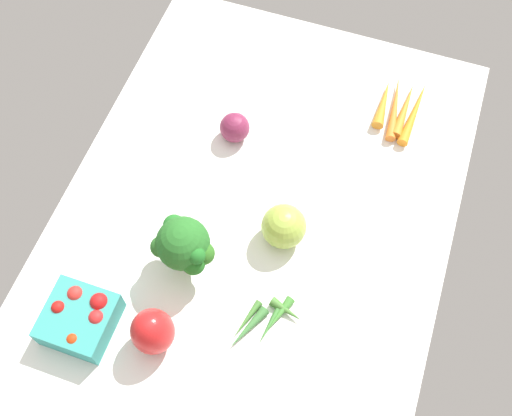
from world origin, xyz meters
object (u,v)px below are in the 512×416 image
Objects in this scene: berry_basket at (80,318)px; okra_pile at (265,320)px; broccoli_head at (184,245)px; bell_pepper_red at (153,332)px; heirloom_tomato_green at (284,226)px; carrot_bunch at (400,108)px; red_onion_center at (235,128)px.

berry_basket is 0.93× the size of okra_pile.
broccoli_head is at bearing 71.22° from okra_pile.
berry_basket is at bearing 141.69° from broccoli_head.
heirloom_tomato_green is (26.92, -15.08, -0.88)cm from bell_pepper_red.
berry_basket is 0.67× the size of carrot_bunch.
carrot_bunch is 55.39cm from okra_pile.
bell_pepper_red is at bearing -177.88° from red_onion_center.
berry_basket is at bearing 134.66° from heirloom_tomato_green.
carrot_bunch is 1.38× the size of okra_pile.
bell_pepper_red is 1.20× the size of heirloom_tomato_green.
berry_basket is 0.87× the size of broccoli_head.
broccoli_head is at bearing 126.65° from heirloom_tomato_green.
carrot_bunch is at bearing -31.89° from broccoli_head.
okra_pile is at bearing -70.31° from berry_basket.
okra_pile is at bearing -60.98° from bell_pepper_red.
heirloom_tomato_green is at bearing 158.28° from carrot_bunch.
heirloom_tomato_green is (-36.67, 14.61, 3.12)cm from carrot_bunch.
broccoli_head is (-30.36, -1.50, 5.29)cm from red_onion_center.
okra_pile is at bearing -172.69° from heirloom_tomato_green.
berry_basket is 40.41cm from heirloom_tomato_green.
broccoli_head is 19.96cm from okra_pile.
broccoli_head reaches higher than red_onion_center.
carrot_bunch is 1.29× the size of broccoli_head.
heirloom_tomato_green is at bearing 7.31° from okra_pile.
red_onion_center is 0.36× the size of carrot_bunch.
broccoli_head is at bearing -177.17° from red_onion_center.
berry_basket is 32.95cm from okra_pile.
broccoli_head reaches higher than okra_pile.
okra_pile is (-53.99, 12.39, -0.31)cm from carrot_bunch.
bell_pepper_red is 30.87cm from heirloom_tomato_green.
carrot_bunch is at bearing -33.67° from berry_basket.
heirloom_tomato_green is 0.63× the size of broccoli_head.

